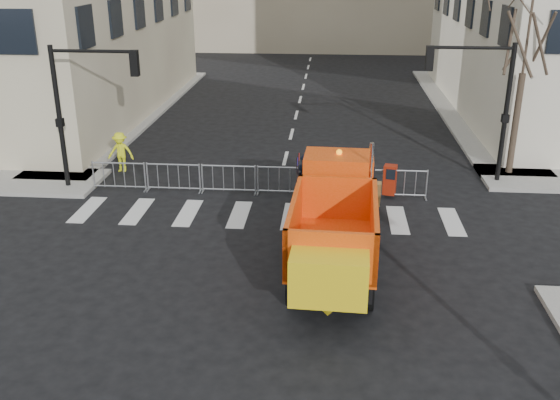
# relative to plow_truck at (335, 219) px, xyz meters

# --- Properties ---
(ground) EXTENTS (120.00, 120.00, 0.00)m
(ground) POSITION_rel_plow_truck_xyz_m (-2.15, -1.85, -1.51)
(ground) COLOR black
(ground) RESTS_ON ground
(sidewalk_back) EXTENTS (64.00, 5.00, 0.15)m
(sidewalk_back) POSITION_rel_plow_truck_xyz_m (-2.15, 6.65, -1.43)
(sidewalk_back) COLOR gray
(sidewalk_back) RESTS_ON ground
(traffic_light_left) EXTENTS (0.18, 0.18, 5.40)m
(traffic_light_left) POSITION_rel_plow_truck_xyz_m (-10.15, 5.65, 1.19)
(traffic_light_left) COLOR black
(traffic_light_left) RESTS_ON ground
(traffic_light_right) EXTENTS (0.18, 0.18, 5.40)m
(traffic_light_right) POSITION_rel_plow_truck_xyz_m (6.35, 7.65, 1.19)
(traffic_light_right) COLOR black
(traffic_light_right) RESTS_ON ground
(crowd_barriers) EXTENTS (12.60, 0.60, 1.10)m
(crowd_barriers) POSITION_rel_plow_truck_xyz_m (-2.90, 5.75, -0.96)
(crowd_barriers) COLOR #9EA0A5
(crowd_barriers) RESTS_ON ground
(street_tree) EXTENTS (3.00, 3.00, 7.50)m
(street_tree) POSITION_rel_plow_truck_xyz_m (7.05, 8.65, 2.24)
(street_tree) COLOR #382B21
(street_tree) RESTS_ON ground
(plow_truck) EXTENTS (2.87, 8.81, 3.39)m
(plow_truck) POSITION_rel_plow_truck_xyz_m (0.00, 0.00, 0.00)
(plow_truck) COLOR black
(plow_truck) RESTS_ON ground
(cop_a) EXTENTS (0.77, 0.70, 1.76)m
(cop_a) POSITION_rel_plow_truck_xyz_m (-1.12, 5.15, -0.63)
(cop_a) COLOR black
(cop_a) RESTS_ON ground
(cop_b) EXTENTS (0.99, 0.78, 2.01)m
(cop_b) POSITION_rel_plow_truck_xyz_m (0.00, 5.15, -0.50)
(cop_b) COLOR black
(cop_b) RESTS_ON ground
(cop_c) EXTENTS (1.04, 0.95, 1.71)m
(cop_c) POSITION_rel_plow_truck_xyz_m (-0.90, 5.15, -0.65)
(cop_c) COLOR black
(cop_c) RESTS_ON ground
(worker) EXTENTS (1.05, 0.61, 1.62)m
(worker) POSITION_rel_plow_truck_xyz_m (-8.60, 7.42, -0.55)
(worker) COLOR yellow
(worker) RESTS_ON sidewalk_back
(newspaper_box) EXTENTS (0.53, 0.49, 1.10)m
(newspaper_box) POSITION_rel_plow_truck_xyz_m (2.01, 5.72, -0.81)
(newspaper_box) COLOR maroon
(newspaper_box) RESTS_ON sidewalk_back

